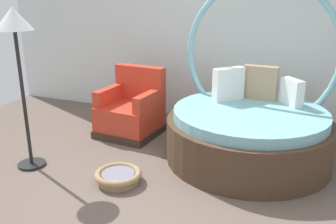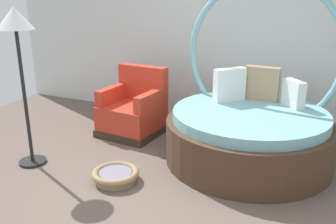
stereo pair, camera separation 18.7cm
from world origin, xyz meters
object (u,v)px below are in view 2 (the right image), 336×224
red_armchair (134,111)px  floor_lamp (17,34)px  pet_basket (116,175)px  round_daybed (250,126)px

red_armchair → floor_lamp: size_ratio=0.52×
pet_basket → red_armchair: bearing=110.9°
red_armchair → pet_basket: size_ratio=1.84×
round_daybed → red_armchair: bearing=173.9°
round_daybed → floor_lamp: (-2.34, -1.19, 1.11)m
red_armchair → floor_lamp: (-0.64, -1.38, 1.20)m
pet_basket → floor_lamp: floor_lamp is taller
pet_basket → floor_lamp: size_ratio=0.28×
pet_basket → floor_lamp: 1.86m
pet_basket → round_daybed: bearing=44.7°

